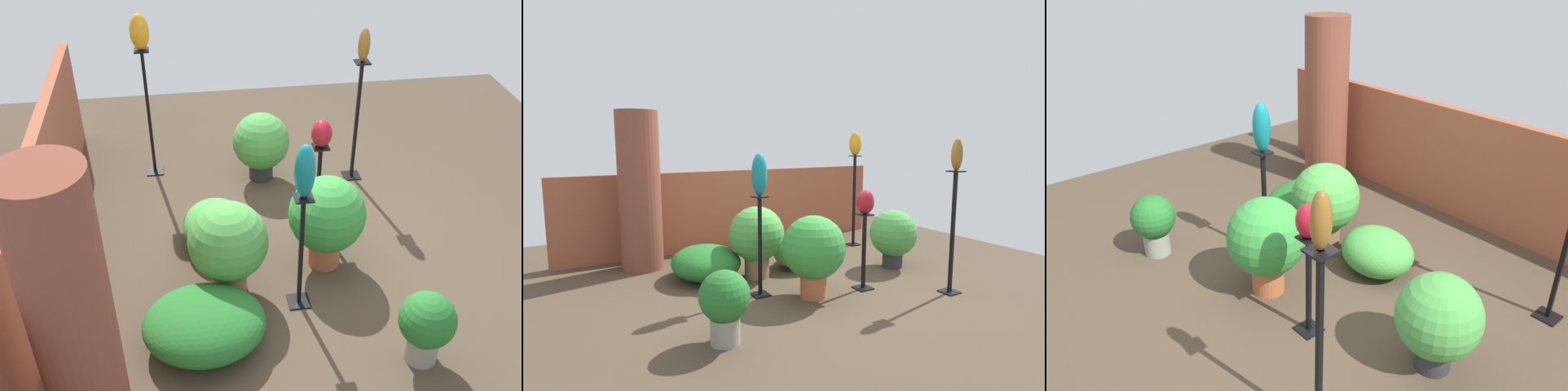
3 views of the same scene
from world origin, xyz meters
The scene contains 17 objects.
ground_plane centered at (0.00, 0.00, 0.00)m, with size 8.00×8.00×0.00m, color #4C3D2D.
brick_wall_back centered at (0.00, 2.35, 0.65)m, with size 5.60×0.12×1.30m, color #9E5138.
brick_pillar centered at (-1.63, 1.81, 1.11)m, with size 0.57×0.57×2.21m, color brown.
pedestal_ruby centered at (0.56, -0.37, 0.42)m, with size 0.20×0.20×0.93m.
pedestal_amber centered at (1.81, 1.36, 0.72)m, with size 0.20×0.20×1.55m.
pedestal_bronze centered at (1.37, -0.98, 0.68)m, with size 0.20×0.20×1.46m.
pedestal_teal centered at (-0.63, 0.06, 0.54)m, with size 0.20×0.20×1.18m.
art_vase_ruby centered at (0.56, -0.37, 1.08)m, with size 0.22×0.21×0.29m, color maroon.
art_vase_amber centered at (1.81, 1.36, 1.75)m, with size 0.21×0.21×0.39m, color orange.
art_vase_bronze centered at (1.37, -0.98, 1.64)m, with size 0.12×0.13×0.37m, color brown.
art_vase_teal centered at (-0.63, 0.06, 1.42)m, with size 0.18×0.17×0.49m, color #0F727A.
potted_plant_front_left centered at (1.50, 0.10, 0.47)m, with size 0.66×0.66×0.83m.
potted_plant_near_pillar centered at (-1.42, -0.80, 0.39)m, with size 0.46×0.46×0.67m.
potted_plant_front_right centered at (-0.12, -0.29, 0.56)m, with size 0.74×0.74×0.96m.
potted_plant_mid_right centered at (-0.38, 0.67, 0.55)m, with size 0.73×0.73×0.95m.
foliage_bed_east centered at (0.32, 0.74, 0.22)m, with size 0.77×0.66×0.45m, color #479942.
foliage_bed_west centered at (-0.99, 0.94, 0.22)m, with size 0.89×1.04×0.43m, color #236B28.
Camera 1 is at (-4.59, 0.99, 3.99)m, focal length 42.00 mm.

